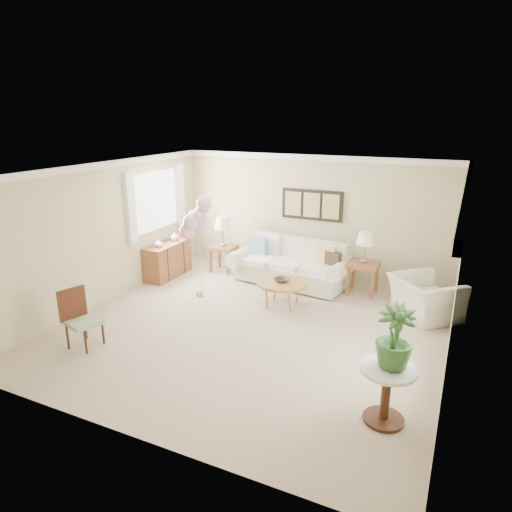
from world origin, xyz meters
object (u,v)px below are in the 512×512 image
at_px(sofa, 291,266).
at_px(armchair, 425,298).
at_px(coffee_table, 283,283).
at_px(balloon_cluster, 196,218).
at_px(accent_chair, 80,317).

distance_m(sofa, armchair, 2.76).
xyz_separation_m(sofa, coffee_table, (0.28, -1.18, 0.08)).
xyz_separation_m(sofa, armchair, (2.70, -0.58, -0.01)).
bearing_deg(armchair, balloon_cluster, 60.94).
relative_size(coffee_table, accent_chair, 1.03).
bearing_deg(accent_chair, sofa, 63.70).
bearing_deg(armchair, coffee_table, 62.95).
xyz_separation_m(sofa, accent_chair, (-1.93, -3.90, 0.11)).
bearing_deg(sofa, coffee_table, -76.89).
height_order(armchair, balloon_cluster, balloon_cluster).
xyz_separation_m(armchair, accent_chair, (-4.63, -3.33, 0.13)).
bearing_deg(sofa, armchair, -12.07).
distance_m(coffee_table, balloon_cluster, 2.01).
xyz_separation_m(coffee_table, balloon_cluster, (-1.65, -0.26, 1.11)).
distance_m(accent_chair, balloon_cluster, 2.74).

